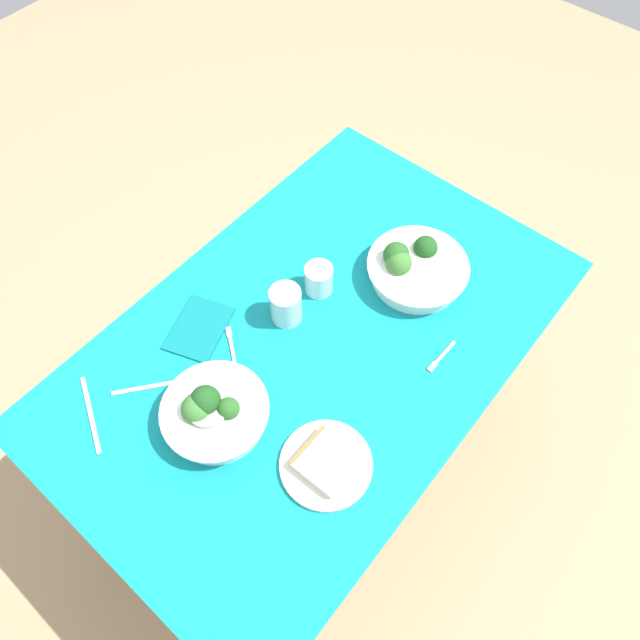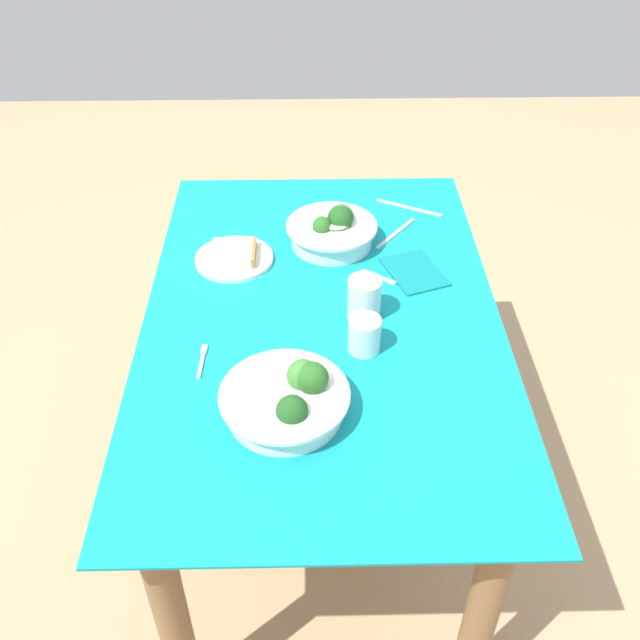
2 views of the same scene
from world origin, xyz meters
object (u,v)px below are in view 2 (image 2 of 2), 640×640
object	(u,v)px
fork_by_far_bowl	(380,278)
fork_by_near_bowl	(202,360)
napkin_folded_upper	(414,272)
table_knife_right	(396,233)
broccoli_bowl_near	(333,231)
table_knife_left	(409,208)
broccoli_bowl_far	(289,399)
bread_side_plate	(235,256)
water_glass_center	(364,298)
water_glass_side	(364,335)

from	to	relation	value
fork_by_far_bowl	fork_by_near_bowl	xyz separation A→B (m)	(-0.29, 0.41, 0.00)
fork_by_far_bowl	napkin_folded_upper	size ratio (longest dim) A/B	0.52
table_knife_right	fork_by_near_bowl	bearing A→B (deg)	-5.21
broccoli_bowl_near	fork_by_far_bowl	distance (m)	0.20
table_knife_left	napkin_folded_upper	xyz separation A→B (m)	(-0.31, 0.02, 0.00)
fork_by_far_bowl	napkin_folded_upper	world-z (taller)	napkin_folded_upper
fork_by_far_bowl	table_knife_left	xyz separation A→B (m)	(0.34, -0.11, -0.00)
broccoli_bowl_far	broccoli_bowl_near	xyz separation A→B (m)	(0.61, -0.11, 0.00)
fork_by_far_bowl	napkin_folded_upper	bearing A→B (deg)	49.90
table_knife_right	broccoli_bowl_near	bearing A→B (deg)	-38.29
bread_side_plate	fork_by_near_bowl	xyz separation A→B (m)	(-0.38, 0.04, -0.01)
broccoli_bowl_far	table_knife_right	xyz separation A→B (m)	(0.65, -0.28, -0.03)
fork_by_near_bowl	napkin_folded_upper	size ratio (longest dim) A/B	0.64
broccoli_bowl_far	table_knife_right	world-z (taller)	broccoli_bowl_far
table_knife_left	bread_side_plate	bearing A→B (deg)	-124.75
fork_by_near_bowl	bread_side_plate	bearing A→B (deg)	-4.90
bread_side_plate	fork_by_near_bowl	size ratio (longest dim) A/B	1.91
broccoli_bowl_far	water_glass_center	distance (m)	0.35
broccoli_bowl_far	bread_side_plate	size ratio (longest dim) A/B	1.29
table_knife_right	napkin_folded_upper	size ratio (longest dim) A/B	1.10
fork_by_far_bowl	table_knife_right	xyz separation A→B (m)	(0.20, -0.06, -0.00)
table_knife_left	napkin_folded_upper	world-z (taller)	napkin_folded_upper
water_glass_side	table_knife_right	bearing A→B (deg)	-14.31
broccoli_bowl_near	fork_by_far_bowl	bearing A→B (deg)	-144.87
water_glass_center	water_glass_side	bearing A→B (deg)	176.47
table_knife_left	napkin_folded_upper	size ratio (longest dim) A/B	1.20
bread_side_plate	table_knife_left	size ratio (longest dim) A/B	1.01
fork_by_far_bowl	fork_by_near_bowl	size ratio (longest dim) A/B	0.82
broccoli_bowl_far	bread_side_plate	bearing A→B (deg)	15.43
water_glass_center	fork_by_far_bowl	world-z (taller)	water_glass_center
fork_by_far_bowl	napkin_folded_upper	distance (m)	0.09
table_knife_right	broccoli_bowl_far	bearing A→B (deg)	15.05
broccoli_bowl_near	water_glass_center	xyz separation A→B (m)	(-0.31, -0.06, 0.01)
fork_by_near_bowl	table_knife_left	distance (m)	0.82
fork_by_far_bowl	table_knife_right	distance (m)	0.21
broccoli_bowl_far	broccoli_bowl_near	bearing A→B (deg)	-10.06
water_glass_center	fork_by_near_bowl	size ratio (longest dim) A/B	0.96
broccoli_bowl_far	bread_side_plate	world-z (taller)	broccoli_bowl_far
broccoli_bowl_near	water_glass_side	bearing A→B (deg)	-172.67
broccoli_bowl_far	water_glass_center	xyz separation A→B (m)	(0.30, -0.17, 0.01)
fork_by_far_bowl	table_knife_right	bearing A→B (deg)	109.78
table_knife_left	water_glass_side	bearing A→B (deg)	-78.36
broccoli_bowl_far	water_glass_center	bearing A→B (deg)	-29.27
bread_side_plate	water_glass_side	size ratio (longest dim) A/B	2.46
water_glass_center	bread_side_plate	bearing A→B (deg)	53.97
broccoli_bowl_far	table_knife_left	distance (m)	0.85
table_knife_right	bread_side_plate	bearing A→B (deg)	-36.25
broccoli_bowl_far	table_knife_right	distance (m)	0.71
water_glass_center	table_knife_right	xyz separation A→B (m)	(0.35, -0.11, -0.05)
bread_side_plate	fork_by_near_bowl	bearing A→B (deg)	173.41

